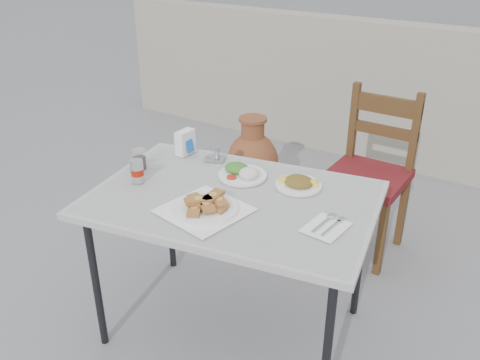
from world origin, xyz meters
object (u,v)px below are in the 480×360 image
Objects in this scene: cafe_table at (233,206)px; napkin_holder at (185,142)px; salad_rice_plate at (242,172)px; pide_plate at (204,204)px; soda_can at (137,171)px; cola_glass at (139,160)px; terracotta_urn at (252,165)px; condiment_caddy at (214,155)px; chair at (370,172)px; salad_chopped_plate at (299,183)px.

cafe_table is 0.56m from napkin_holder.
pide_plate is at bearing -82.79° from salad_rice_plate.
soda_can is 0.85× the size of napkin_holder.
cola_glass reaches higher than terracotta_urn.
soda_can is 0.39m from napkin_holder.
soda_can reaches higher than salad_rice_plate.
salad_rice_plate is 0.51m from soda_can.
condiment_caddy is at bearing 69.00° from soda_can.
pide_plate reaches higher than cafe_table.
cafe_table is 1.15m from chair.
salad_rice_plate is at bearing 39.78° from soda_can.
chair is at bearing 54.99° from condiment_caddy.
napkin_holder is at bearing 179.17° from salad_chopped_plate.
chair is (0.74, 1.24, -0.31)m from soda_can.
salad_chopped_plate is (0.24, 0.43, -0.01)m from pide_plate.
chair is (0.76, 0.84, -0.32)m from napkin_holder.
pide_plate is at bearing -16.96° from cola_glass.
cola_glass is at bearing 163.04° from pide_plate.
cola_glass is 0.29m from napkin_holder.
pide_plate is 3.44× the size of soda_can.
napkin_holder is at bearing 170.68° from salad_rice_plate.
napkin_holder is 1.18m from chair.
salad_chopped_plate is 0.90m from chair.
cola_glass is (-0.10, 0.12, -0.01)m from soda_can.
pide_plate is at bearing -118.76° from salad_chopped_plate.
condiment_caddy is 1.04m from chair.
condiment_caddy reaches higher than terracotta_urn.
pide_plate is 3.03× the size of condiment_caddy.
cafe_table is at bearing -130.06° from salad_chopped_plate.
salad_chopped_plate is 0.21× the size of chair.
cafe_table is at bearing -68.91° from salad_rice_plate.
cola_glass reaches higher than pide_plate.
soda_can is (-0.39, -0.33, 0.03)m from salad_rice_plate.
pide_plate is 0.37× the size of chair.
cafe_table is 0.33m from salad_chopped_plate.
salad_rice_plate is 0.53m from cola_glass.
cafe_table is at bearing 16.11° from soda_can.
cafe_table is 12.77× the size of soda_can.
salad_rice_plate is 2.33× the size of cola_glass.
pide_plate is at bearing -42.19° from napkin_holder.
cola_glass is 0.79× the size of napkin_holder.
cafe_table is 1.39× the size of chair.
napkin_holder is at bearing -80.73° from terracotta_urn.
salad_rice_plate is at bearing -168.48° from salad_chopped_plate.
salad_rice_plate is at bearing 23.23° from cola_glass.
salad_rice_plate is at bearing -20.43° from condiment_caddy.
napkin_holder is 1.03× the size of condiment_caddy.
chair is (0.83, 1.12, -0.30)m from cola_glass.
salad_chopped_plate is at bearing -48.03° from terracotta_urn.
soda_can is at bearing -120.32° from chair.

